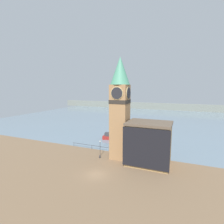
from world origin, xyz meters
TOP-DOWN VIEW (x-y plane):
  - ground_plane at (0.00, 0.00)m, footprint 160.00×160.00m
  - water at (0.00, 72.88)m, footprint 160.00×120.00m
  - far_shoreline at (0.00, 112.88)m, footprint 180.00×3.00m
  - pier_railing at (-8.00, 12.63)m, footprint 12.65×0.08m
  - clock_tower at (1.32, 9.95)m, footprint 4.57×4.57m
  - pier_building at (8.52, 8.98)m, footprint 9.72×7.41m
  - boat_near at (-6.26, 23.32)m, footprint 7.02×3.06m
  - mooring_bollard_near at (-1.69, 10.59)m, footprint 0.32×0.32m
  - mooring_bollard_far at (-3.06, 7.81)m, footprint 0.35×0.35m
  - lamp_post at (-3.50, 8.87)m, footprint 0.32×0.32m

SIDE VIEW (x-z plane):
  - water at x=0.00m, z-range 0.00..0.00m
  - ground_plane at x=0.00m, z-range 0.00..0.00m
  - mooring_bollard_far at x=-3.06m, z-range 0.02..0.73m
  - mooring_bollard_near at x=-1.69m, z-range 0.04..0.86m
  - boat_near at x=-6.26m, z-range -0.30..1.96m
  - pier_railing at x=-8.00m, z-range 0.42..1.51m
  - far_shoreline at x=0.00m, z-range 0.00..5.00m
  - lamp_post at x=-3.50m, z-range 0.79..4.80m
  - pier_building at x=8.52m, z-range 0.02..9.65m
  - clock_tower at x=1.32m, z-range 0.76..25.00m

